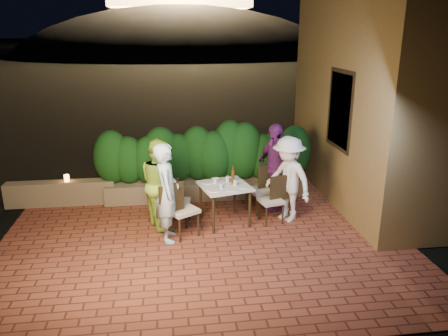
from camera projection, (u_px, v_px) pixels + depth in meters
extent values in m
plane|color=black|center=(205.00, 249.00, 7.32)|extent=(400.00, 400.00, 0.00)
cube|color=brown|center=(203.00, 238.00, 7.81)|extent=(7.00, 6.00, 0.15)
cube|color=olive|center=(370.00, 80.00, 8.91)|extent=(1.60, 5.00, 5.00)
cube|color=black|center=(341.00, 110.00, 8.49)|extent=(0.08, 1.00, 1.40)
cube|color=black|center=(341.00, 110.00, 8.49)|extent=(0.06, 1.15, 1.55)
cube|color=#726149|center=(205.00, 189.00, 9.46)|extent=(4.20, 0.55, 0.40)
cube|color=#726149|center=(61.00, 193.00, 9.06)|extent=(2.20, 0.30, 0.50)
ellipsoid|color=black|center=(182.00, 82.00, 65.47)|extent=(52.00, 40.00, 22.00)
cylinder|color=white|center=(214.00, 190.00, 7.78)|extent=(0.23, 0.23, 0.01)
cylinder|color=white|center=(208.00, 182.00, 8.19)|extent=(0.23, 0.23, 0.01)
cylinder|color=white|center=(242.00, 187.00, 7.93)|extent=(0.20, 0.20, 0.01)
cylinder|color=white|center=(235.00, 179.00, 8.36)|extent=(0.22, 0.22, 0.01)
cylinder|color=white|center=(224.00, 184.00, 8.08)|extent=(0.22, 0.22, 0.01)
cylinder|color=white|center=(233.00, 190.00, 7.81)|extent=(0.24, 0.24, 0.01)
cylinder|color=silver|center=(221.00, 186.00, 7.87)|extent=(0.06, 0.06, 0.10)
cylinder|color=silver|center=(215.00, 181.00, 8.14)|extent=(0.06, 0.06, 0.10)
cylinder|color=silver|center=(235.00, 183.00, 8.01)|extent=(0.07, 0.07, 0.11)
cylinder|color=silver|center=(228.00, 179.00, 8.19)|extent=(0.07, 0.07, 0.12)
imported|color=white|center=(216.00, 180.00, 8.29)|extent=(0.20, 0.20, 0.04)
imported|color=silver|center=(167.00, 193.00, 7.36)|extent=(0.43, 0.64, 1.73)
imported|color=#A1D141|center=(160.00, 183.00, 7.91)|extent=(0.88, 0.98, 1.66)
imported|color=white|center=(288.00, 179.00, 8.17)|extent=(1.07, 1.22, 1.63)
imported|color=#72297D|center=(275.00, 167.00, 8.68)|extent=(0.78, 1.12, 1.77)
cylinder|color=orange|center=(67.00, 178.00, 8.99)|extent=(0.10, 0.10, 0.14)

